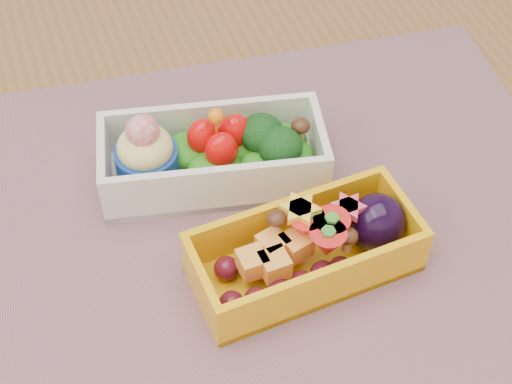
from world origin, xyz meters
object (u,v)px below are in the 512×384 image
object	(u,v)px
bento_white	(212,156)
table	(287,294)
placemat	(249,232)
bento_yellow	(310,249)

from	to	relation	value
bento_white	table	bearing A→B (deg)	-45.27
table	bento_white	xyz separation A→B (m)	(-0.04, 0.07, 0.13)
placemat	bento_yellow	world-z (taller)	bento_yellow
table	bento_yellow	world-z (taller)	bento_yellow
table	bento_yellow	bearing A→B (deg)	-94.98
placemat	bento_yellow	size ratio (longest dim) A/B	3.15
table	bento_white	bearing A→B (deg)	122.89
table	bento_white	distance (m)	0.15
table	bento_yellow	size ratio (longest dim) A/B	7.18
placemat	table	bearing A→B (deg)	-4.14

